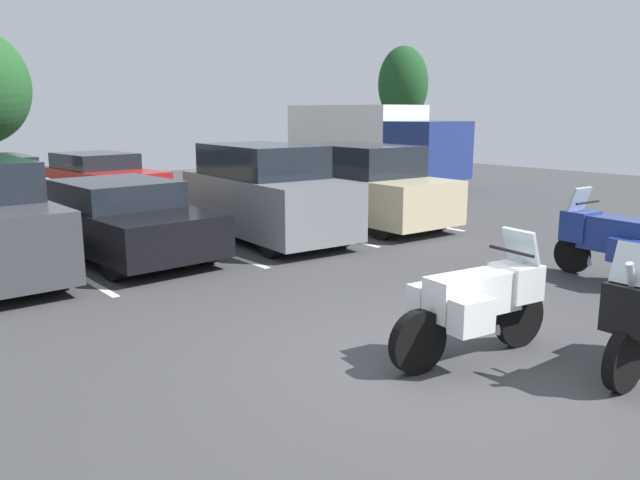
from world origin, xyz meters
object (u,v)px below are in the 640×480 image
at_px(car_far_red, 101,180).
at_px(box_truck, 371,142).
at_px(motorcycle_second, 611,239).
at_px(car_black, 121,219).
at_px(car_champagne, 363,186).
at_px(motorcycle_touring, 478,301).
at_px(car_grey, 266,194).

relative_size(car_far_red, box_truck, 0.66).
relative_size(motorcycle_second, car_far_red, 0.45).
height_order(motorcycle_second, car_black, motorcycle_second).
bearing_deg(car_far_red, motorcycle_second, -76.88).
height_order(car_champagne, car_far_red, car_champagne).
xyz_separation_m(motorcycle_touring, car_black, (-1.02, 7.22, 0.05)).
height_order(car_black, box_truck, box_truck).
bearing_deg(car_black, motorcycle_second, -51.46).
height_order(car_grey, car_champagne, car_grey).
bearing_deg(car_black, box_truck, 25.61).
xyz_separation_m(motorcycle_second, box_truck, (6.69, 12.32, 0.84)).
xyz_separation_m(motorcycle_touring, car_far_red, (1.14, 13.91, 0.08)).
height_order(motorcycle_second, car_champagne, car_champagne).
bearing_deg(box_truck, car_far_red, 174.40).
xyz_separation_m(motorcycle_touring, motorcycle_second, (4.24, 0.63, 0.04)).
distance_m(car_black, car_far_red, 7.02).
distance_m(motorcycle_second, car_black, 8.43).
height_order(motorcycle_touring, car_champagne, car_champagne).
xyz_separation_m(car_far_red, box_truck, (9.78, -0.96, 0.79)).
relative_size(motorcycle_second, car_grey, 0.47).
xyz_separation_m(car_grey, box_truck, (8.96, 6.12, 0.56)).
distance_m(car_champagne, car_far_red, 7.95).
distance_m(car_champagne, box_truck, 8.73).
bearing_deg(car_black, motorcycle_touring, -81.97).
bearing_deg(motorcycle_touring, car_far_red, 85.31).
height_order(car_champagne, box_truck, box_truck).
relative_size(car_black, box_truck, 0.65).
xyz_separation_m(car_black, car_far_red, (2.16, 6.68, 0.03)).
relative_size(motorcycle_touring, car_far_red, 0.46).
distance_m(car_grey, box_truck, 10.87).
height_order(motorcycle_second, box_truck, box_truck).
bearing_deg(car_champagne, car_far_red, 116.89).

